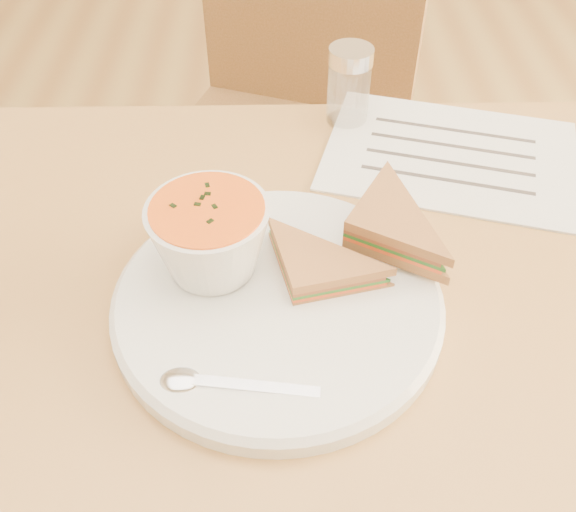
{
  "coord_description": "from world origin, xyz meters",
  "views": [
    {
      "loc": [
        -0.04,
        -0.4,
        1.22
      ],
      "look_at": [
        -0.04,
        0.01,
        0.8
      ],
      "focal_mm": 40.0,
      "sensor_mm": 36.0,
      "label": 1
    }
  ],
  "objects_px": {
    "condiment_shaker": "(349,86)",
    "soup_bowl": "(211,241)",
    "plate": "(278,303)",
    "dining_table": "(315,480)",
    "chair_far": "(277,151)"
  },
  "relations": [
    {
      "from": "dining_table",
      "to": "condiment_shaker",
      "type": "distance_m",
      "value": 0.53
    },
    {
      "from": "dining_table",
      "to": "soup_bowl",
      "type": "xyz_separation_m",
      "value": [
        -0.11,
        0.03,
        0.43
      ]
    },
    {
      "from": "dining_table",
      "to": "chair_far",
      "type": "bearing_deg",
      "value": 94.43
    },
    {
      "from": "chair_far",
      "to": "plate",
      "type": "height_order",
      "value": "chair_far"
    },
    {
      "from": "plate",
      "to": "soup_bowl",
      "type": "distance_m",
      "value": 0.09
    },
    {
      "from": "plate",
      "to": "soup_bowl",
      "type": "xyz_separation_m",
      "value": [
        -0.06,
        0.04,
        0.05
      ]
    },
    {
      "from": "soup_bowl",
      "to": "condiment_shaker",
      "type": "distance_m",
      "value": 0.32
    },
    {
      "from": "condiment_shaker",
      "to": "soup_bowl",
      "type": "bearing_deg",
      "value": -118.32
    },
    {
      "from": "plate",
      "to": "chair_far",
      "type": "bearing_deg",
      "value": 90.03
    },
    {
      "from": "chair_far",
      "to": "condiment_shaker",
      "type": "distance_m",
      "value": 0.44
    },
    {
      "from": "dining_table",
      "to": "chair_far",
      "type": "distance_m",
      "value": 0.62
    },
    {
      "from": "dining_table",
      "to": "chair_far",
      "type": "xyz_separation_m",
      "value": [
        -0.05,
        0.61,
        0.11
      ]
    },
    {
      "from": "chair_far",
      "to": "soup_bowl",
      "type": "height_order",
      "value": "chair_far"
    },
    {
      "from": "chair_far",
      "to": "plate",
      "type": "bearing_deg",
      "value": 109.84
    },
    {
      "from": "dining_table",
      "to": "plate",
      "type": "bearing_deg",
      "value": -170.32
    }
  ]
}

